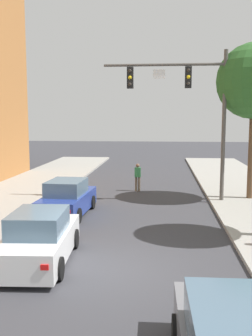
{
  "coord_description": "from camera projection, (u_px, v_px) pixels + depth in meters",
  "views": [
    {
      "loc": [
        1.5,
        -10.68,
        4.35
      ],
      "look_at": [
        -0.14,
        7.23,
        2.0
      ],
      "focal_mm": 41.52,
      "sensor_mm": 36.0,
      "label": 1
    }
  ],
  "objects": [
    {
      "name": "pedestrian_crossing_road",
      "position": [
        138.0,
        176.0,
        22.98
      ],
      "size": [
        0.36,
        0.22,
        1.64
      ],
      "color": "brown",
      "rests_on": "ground"
    },
    {
      "name": "ground_plane",
      "position": [
        108.0,
        269.0,
        11.24
      ],
      "size": [
        120.0,
        120.0,
        0.0
      ],
      "primitive_type": "plane",
      "color": "#38383D"
    },
    {
      "name": "car_lead_blue",
      "position": [
        67.0,
        199.0,
        17.32
      ],
      "size": [
        1.99,
        4.31,
        1.6
      ],
      "color": "navy",
      "rests_on": "ground"
    },
    {
      "name": "car_following_white",
      "position": [
        40.0,
        239.0,
        11.63
      ],
      "size": [
        2.02,
        4.33,
        1.6
      ],
      "color": "silver",
      "rests_on": "ground"
    },
    {
      "name": "traffic_signal_mast",
      "position": [
        190.0,
        98.0,
        19.4
      ],
      "size": [
        6.14,
        0.38,
        7.5
      ],
      "color": "#514C47",
      "rests_on": "sidewalk_right"
    }
  ]
}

